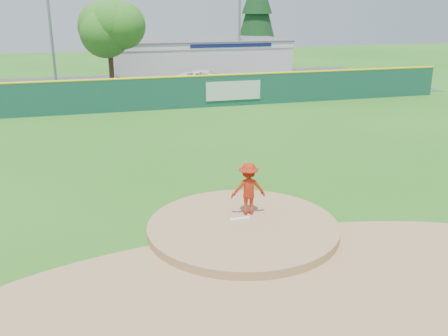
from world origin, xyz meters
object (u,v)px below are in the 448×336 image
object	(u,v)px
pool_building_grp	(197,58)
deciduous_tree	(109,29)
van	(206,79)
light_pole_right	(240,13)
pitcher	(248,189)
conifer_tree	(257,12)
light_pole_left	(48,7)

from	to	relation	value
pool_building_grp	deciduous_tree	distance (m)	11.01
van	light_pole_right	world-z (taller)	light_pole_right
pitcher	van	size ratio (longest dim) A/B	0.32
van	pool_building_grp	xyz separation A→B (m)	(0.86, 6.85, 0.94)
pitcher	van	distance (m)	24.95
conifer_tree	light_pole_right	xyz separation A→B (m)	(-4.00, -7.00, 0.00)
light_pole_left	pool_building_grp	bearing A→B (deg)	22.60
pool_building_grp	light_pole_right	size ratio (longest dim) A/B	1.52
deciduous_tree	light_pole_right	size ratio (longest dim) A/B	0.74
pool_building_grp	van	bearing A→B (deg)	-97.17
pitcher	deciduous_tree	xyz separation A→B (m)	(-2.37, 24.34, 3.51)
pool_building_grp	light_pole_left	xyz separation A→B (m)	(-12.00, -4.99, 4.39)
pitcher	van	world-z (taller)	pitcher
light_pole_left	conifer_tree	bearing A→B (deg)	25.35
deciduous_tree	light_pole_right	world-z (taller)	light_pole_right
light_pole_left	light_pole_right	bearing A→B (deg)	7.59
van	pool_building_grp	bearing A→B (deg)	11.82
light_pole_left	van	bearing A→B (deg)	-9.46
van	light_pole_right	bearing A→B (deg)	-26.05
pitcher	light_pole_right	distance (m)	29.97
van	light_pole_left	distance (m)	12.49
light_pole_left	light_pole_right	world-z (taller)	light_pole_left
light_pole_right	pitcher	bearing A→B (deg)	-106.93
pitcher	conifer_tree	world-z (taller)	conifer_tree
light_pole_right	light_pole_left	bearing A→B (deg)	-172.41
pitcher	pool_building_grp	world-z (taller)	pool_building_grp
conifer_tree	light_pole_left	bearing A→B (deg)	-154.65
pool_building_grp	deciduous_tree	world-z (taller)	deciduous_tree
pitcher	light_pole_right	xyz separation A→B (m)	(8.63, 28.34, 4.50)
van	conifer_tree	size ratio (longest dim) A/B	0.53
deciduous_tree	light_pole_left	size ratio (longest dim) A/B	0.67
conifer_tree	light_pole_right	size ratio (longest dim) A/B	0.95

